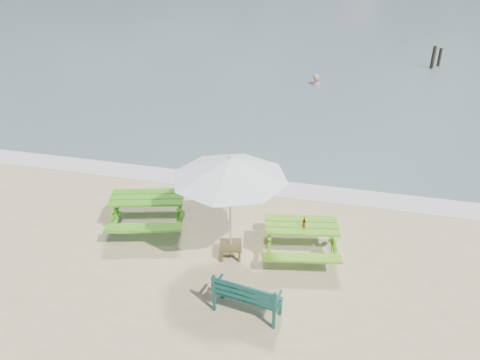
% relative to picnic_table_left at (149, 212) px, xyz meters
% --- Properties ---
extents(foam_strip, '(22.00, 0.90, 0.01)m').
position_rel_picnic_table_left_xyz_m(foam_strip, '(1.98, 2.55, -0.38)').
color(foam_strip, silver).
rests_on(foam_strip, ground).
extents(picnic_table_left, '(2.14, 2.27, 0.81)m').
position_rel_picnic_table_left_xyz_m(picnic_table_left, '(0.00, 0.00, 0.00)').
color(picnic_table_left, '#3F9516').
rests_on(picnic_table_left, ground).
extents(picnic_table_right, '(1.84, 1.98, 0.74)m').
position_rel_picnic_table_left_xyz_m(picnic_table_right, '(3.61, -0.24, -0.03)').
color(picnic_table_right, '#59A218').
rests_on(picnic_table_right, ground).
extents(park_bench, '(1.29, 0.61, 0.76)m').
position_rel_picnic_table_left_xyz_m(park_bench, '(2.90, -2.25, -0.15)').
color(park_bench, '#0F3E35').
rests_on(park_bench, ground).
extents(side_table, '(0.57, 0.57, 0.31)m').
position_rel_picnic_table_left_xyz_m(side_table, '(2.17, -0.69, -0.23)').
color(side_table, brown).
rests_on(side_table, ground).
extents(patio_umbrella, '(2.87, 2.87, 2.34)m').
position_rel_picnic_table_left_xyz_m(patio_umbrella, '(2.17, -0.69, 1.74)').
color(patio_umbrella, silver).
rests_on(patio_umbrella, ground).
extents(beer_bottle, '(0.06, 0.06, 0.25)m').
position_rel_picnic_table_left_xyz_m(beer_bottle, '(3.66, -0.30, 0.43)').
color(beer_bottle, brown).
rests_on(beer_bottle, picnic_table_right).
extents(swimmer, '(0.79, 0.66, 1.83)m').
position_rel_picnic_table_left_xyz_m(swimmer, '(2.69, 12.86, -0.81)').
color(swimmer, tan).
rests_on(swimmer, ground).
extents(mooring_pilings, '(0.58, 0.78, 1.34)m').
position_rel_picnic_table_left_xyz_m(mooring_pilings, '(8.38, 17.48, 0.04)').
color(mooring_pilings, black).
rests_on(mooring_pilings, ground).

